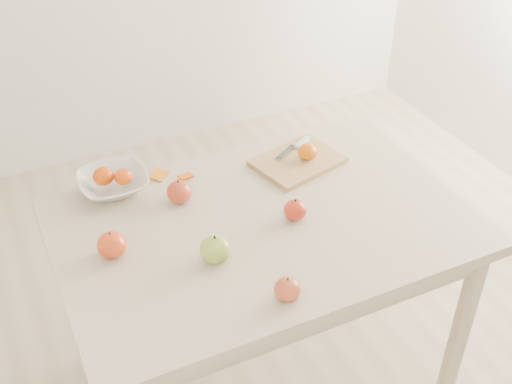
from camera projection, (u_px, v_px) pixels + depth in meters
name	position (u px, v px, depth m)	size (l,w,h in m)	color
ground	(262.00, 381.00, 2.32)	(3.50, 3.50, 0.00)	#C6B293
table	(263.00, 246.00, 1.94)	(1.20, 0.80, 0.75)	beige
cutting_board	(298.00, 161.00, 2.12)	(0.27, 0.20, 0.02)	tan
board_tangerine	(308.00, 152.00, 2.10)	(0.06, 0.06, 0.05)	orange
fruit_bowl	(113.00, 183.00, 1.99)	(0.22, 0.22, 0.05)	silver
bowl_tangerine_near	(103.00, 176.00, 1.97)	(0.06, 0.06, 0.06)	#C83807
bowl_tangerine_far	(123.00, 177.00, 1.97)	(0.06, 0.06, 0.05)	#D14407
orange_peel_a	(159.00, 176.00, 2.06)	(0.06, 0.04, 0.00)	#C4620D
orange_peel_b	(186.00, 177.00, 2.06)	(0.04, 0.04, 0.00)	#D8580F
paring_knife	(300.00, 144.00, 2.18)	(0.16, 0.09, 0.01)	white
apple_green	(215.00, 249.00, 1.72)	(0.08, 0.08, 0.08)	olive
apple_red_c	(287.00, 289.00, 1.61)	(0.07, 0.07, 0.06)	maroon
apple_red_b	(112.00, 245.00, 1.74)	(0.08, 0.08, 0.07)	#9F1613
apple_red_e	(295.00, 210.00, 1.87)	(0.07, 0.07, 0.06)	#98090C
apple_red_a	(179.00, 192.00, 1.94)	(0.08, 0.08, 0.07)	maroon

